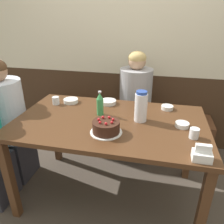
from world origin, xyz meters
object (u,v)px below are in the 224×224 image
at_px(water_pitcher, 141,107).
at_px(bowl_rice_small, 167,107).
at_px(napkin_holder, 202,155).
at_px(bowl_side_dish, 108,102).
at_px(person_teal_shirt, 135,109).
at_px(bench_seat, 125,130).
at_px(soju_bottle, 100,104).
at_px(birthday_cake, 106,127).
at_px(bowl_sauce_shallow, 71,101).
at_px(bowl_soup_white, 182,125).
at_px(glass_water_tall, 194,133).
at_px(glass_tumbler_short, 56,101).
at_px(person_pale_blue_shirt, 7,124).

bearing_deg(water_pitcher, bowl_rice_small, 52.35).
distance_m(napkin_holder, bowl_side_dish, 1.02).
relative_size(napkin_holder, person_teal_shirt, 0.09).
height_order(bench_seat, water_pitcher, water_pitcher).
xyz_separation_m(soju_bottle, person_teal_shirt, (0.22, 0.62, -0.29)).
distance_m(birthday_cake, soju_bottle, 0.31).
relative_size(bench_seat, bowl_sauce_shallow, 14.37).
bearing_deg(birthday_cake, napkin_holder, -16.89).
bearing_deg(napkin_holder, bowl_soup_white, 101.95).
bearing_deg(bowl_sauce_shallow, bowl_rice_small, 2.33).
xyz_separation_m(bowl_sauce_shallow, glass_water_tall, (1.07, -0.42, 0.02)).
xyz_separation_m(water_pitcher, napkin_holder, (0.40, -0.43, -0.08)).
bearing_deg(birthday_cake, bowl_soup_white, 21.25).
relative_size(bowl_rice_small, glass_tumbler_short, 1.45).
bearing_deg(glass_water_tall, bench_seat, 122.90).
height_order(bench_seat, bowl_sauce_shallow, bowl_sauce_shallow).
bearing_deg(bowl_sauce_shallow, water_pitcher, -19.05).
height_order(napkin_holder, bowl_sauce_shallow, napkin_holder).
relative_size(bowl_rice_small, person_teal_shirt, 0.09).
height_order(bowl_side_dish, glass_tumbler_short, glass_tumbler_short).
bearing_deg(glass_water_tall, bowl_rice_small, 111.02).
bearing_deg(soju_bottle, bench_seat, 82.23).
xyz_separation_m(glass_water_tall, person_pale_blue_shirt, (-1.64, 0.20, -0.22)).
height_order(person_teal_shirt, person_pale_blue_shirt, person_teal_shirt).
height_order(bowl_side_dish, person_pale_blue_shirt, person_pale_blue_shirt).
relative_size(soju_bottle, bowl_soup_white, 2.01).
bearing_deg(bowl_sauce_shallow, person_teal_shirt, 36.82).
distance_m(soju_bottle, person_teal_shirt, 0.73).
height_order(water_pitcher, person_pale_blue_shirt, person_pale_blue_shirt).
bearing_deg(person_teal_shirt, bowl_soup_white, 31.99).
distance_m(soju_bottle, glass_tumbler_short, 0.49).
relative_size(bowl_side_dish, person_pale_blue_shirt, 0.12).
distance_m(bench_seat, napkin_holder, 1.49).
height_order(bench_seat, glass_tumbler_short, glass_tumbler_short).
height_order(water_pitcher, glass_tumbler_short, water_pitcher).
height_order(glass_water_tall, glass_tumbler_short, same).
bearing_deg(bowl_soup_white, water_pitcher, 173.57).
xyz_separation_m(bowl_sauce_shallow, glass_tumbler_short, (-0.12, -0.07, 0.02)).
relative_size(birthday_cake, person_teal_shirt, 0.19).
distance_m(napkin_holder, person_teal_shirt, 1.23).
distance_m(birthday_cake, bowl_rice_small, 0.67).
xyz_separation_m(glass_water_tall, glass_tumbler_short, (-1.19, 0.35, -0.00)).
xyz_separation_m(bowl_soup_white, glass_tumbler_short, (-1.12, 0.20, 0.02)).
bearing_deg(person_pale_blue_shirt, glass_tumbler_short, 18.39).
xyz_separation_m(water_pitcher, bowl_rice_small, (0.21, 0.27, -0.10)).
bearing_deg(bench_seat, birthday_cake, -88.87).
bearing_deg(glass_water_tall, birthday_cake, -174.25).
relative_size(birthday_cake, napkin_holder, 2.10).
relative_size(bench_seat, glass_water_tall, 27.37).
height_order(bowl_rice_small, bowl_sauce_shallow, bowl_sauce_shallow).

